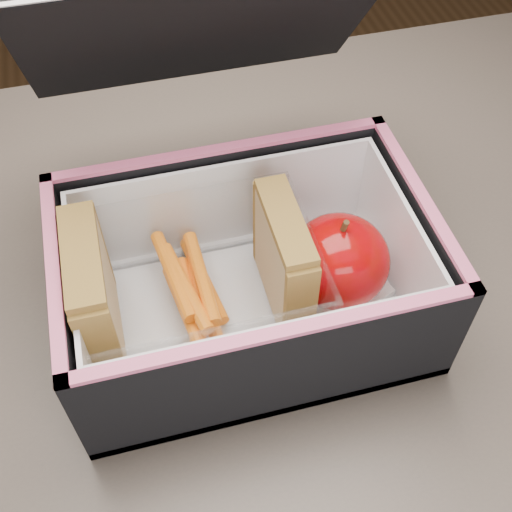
# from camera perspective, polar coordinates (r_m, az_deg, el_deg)

# --- Properties ---
(kitchen_table) EXTENTS (1.20, 0.80, 0.75)m
(kitchen_table) POSITION_cam_1_polar(r_m,az_deg,el_deg) (0.62, 4.76, -10.74)
(kitchen_table) COLOR brown
(kitchen_table) RESTS_ON ground
(lunch_bag) EXTENTS (0.28, 0.30, 0.25)m
(lunch_bag) POSITION_cam_1_polar(r_m,az_deg,el_deg) (0.50, -0.97, -0.94)
(lunch_bag) COLOR black
(lunch_bag) RESTS_ON kitchen_table
(plastic_tub) EXTENTS (0.19, 0.14, 0.08)m
(plastic_tub) POSITION_cam_1_polar(r_m,az_deg,el_deg) (0.50, -5.64, -2.87)
(plastic_tub) COLOR white
(plastic_tub) RESTS_ON lunch_bag
(sandwich_left) EXTENTS (0.03, 0.09, 0.10)m
(sandwich_left) POSITION_cam_1_polar(r_m,az_deg,el_deg) (0.49, -14.17, -3.46)
(sandwich_left) COLOR tan
(sandwich_left) RESTS_ON plastic_tub
(sandwich_right) EXTENTS (0.02, 0.09, 0.10)m
(sandwich_right) POSITION_cam_1_polar(r_m,az_deg,el_deg) (0.50, 2.45, -0.32)
(sandwich_right) COLOR tan
(sandwich_right) RESTS_ON plastic_tub
(carrot_sticks) EXTENTS (0.05, 0.14, 0.03)m
(carrot_sticks) POSITION_cam_1_polar(r_m,az_deg,el_deg) (0.52, -5.60, -3.41)
(carrot_sticks) COLOR orange
(carrot_sticks) RESTS_ON plastic_tub
(paper_napkin) EXTENTS (0.09, 0.09, 0.01)m
(paper_napkin) POSITION_cam_1_polar(r_m,az_deg,el_deg) (0.55, 7.01, -2.41)
(paper_napkin) COLOR white
(paper_napkin) RESTS_ON lunch_bag
(red_apple) EXTENTS (0.10, 0.10, 0.08)m
(red_apple) POSITION_cam_1_polar(r_m,az_deg,el_deg) (0.51, 7.37, -0.47)
(red_apple) COLOR #8B0A00
(red_apple) RESTS_ON paper_napkin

